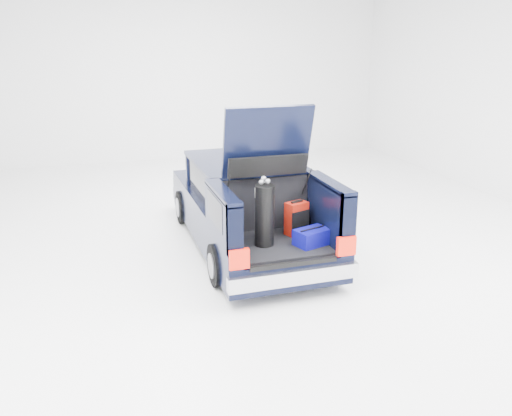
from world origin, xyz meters
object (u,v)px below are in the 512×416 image
object	(u,v)px
black_golf_bag	(265,215)
red_suitcase	(297,219)
car	(245,205)
blue_golf_bag	(264,213)
blue_duffel	(312,237)

from	to	relation	value
black_golf_bag	red_suitcase	bearing A→B (deg)	14.31
red_suitcase	car	bearing A→B (deg)	87.03
car	red_suitcase	xyz separation A→B (m)	(0.39, -1.35, 0.17)
red_suitcase	blue_golf_bag	distance (m)	0.52
car	black_golf_bag	world-z (taller)	car
car	red_suitcase	distance (m)	1.41
car	red_suitcase	bearing A→B (deg)	-73.99
car	blue_duffel	world-z (taller)	car
blue_golf_bag	red_suitcase	bearing A→B (deg)	-5.56
car	blue_duffel	xyz separation A→B (m)	(0.44, -1.80, 0.04)
car	blue_duffel	distance (m)	1.85
red_suitcase	blue_duffel	xyz separation A→B (m)	(0.06, -0.45, -0.13)
black_golf_bag	car	bearing A→B (deg)	72.89
red_suitcase	black_golf_bag	size ratio (longest dim) A/B	0.53
red_suitcase	black_golf_bag	xyz separation A→B (m)	(-0.58, -0.27, 0.20)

